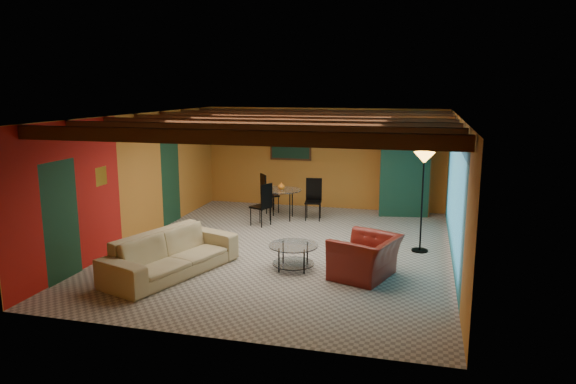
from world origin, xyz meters
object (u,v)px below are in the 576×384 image
(sofa, at_px, (172,253))
(vase, at_px, (281,174))
(floor_lamp, at_px, (422,202))
(dining_table, at_px, (281,199))
(armoire, at_px, (405,174))
(potted_plant, at_px, (407,125))
(armchair, at_px, (365,257))
(coffee_table, at_px, (293,257))

(sofa, xyz_separation_m, vase, (0.83, 4.32, 0.76))
(floor_lamp, bearing_deg, dining_table, 151.03)
(armoire, bearing_deg, sofa, -133.93)
(dining_table, xyz_separation_m, potted_plant, (2.95, 1.27, 1.79))
(armchair, bearing_deg, dining_table, -126.49)
(armchair, bearing_deg, floor_lamp, 172.13)
(armchair, relative_size, vase, 6.04)
(armoire, bearing_deg, potted_plant, 0.00)
(sofa, xyz_separation_m, potted_plant, (3.78, 5.58, 1.94))
(dining_table, distance_m, armoire, 3.25)
(armoire, xyz_separation_m, vase, (-2.95, -1.27, 0.08))
(floor_lamp, height_order, vase, floor_lamp)
(sofa, xyz_separation_m, floor_lamp, (4.23, 2.44, 0.64))
(armoire, distance_m, vase, 3.21)
(coffee_table, bearing_deg, sofa, -158.88)
(coffee_table, bearing_deg, armoire, 69.86)
(sofa, bearing_deg, dining_table, 8.07)
(floor_lamp, bearing_deg, armchair, -117.03)
(sofa, distance_m, potted_plant, 7.02)
(vase, bearing_deg, armoire, 23.21)
(coffee_table, relative_size, potted_plant, 2.04)
(coffee_table, xyz_separation_m, potted_plant, (1.76, 4.81, 2.08))
(armchair, relative_size, floor_lamp, 0.56)
(dining_table, bearing_deg, armoire, 23.21)
(dining_table, xyz_separation_m, vase, (0.00, 0.00, 0.61))
(floor_lamp, distance_m, vase, 3.89)
(sofa, distance_m, dining_table, 4.40)
(sofa, distance_m, floor_lamp, 4.92)
(dining_table, bearing_deg, vase, 0.00)
(floor_lamp, bearing_deg, vase, 151.03)
(armoire, height_order, floor_lamp, armoire)
(armoire, bearing_deg, coffee_table, -119.98)
(armchair, distance_m, dining_table, 4.43)
(coffee_table, distance_m, dining_table, 3.75)
(vase, bearing_deg, armchair, -55.65)
(armoire, bearing_deg, vase, -166.63)
(armoire, xyz_separation_m, floor_lamp, (0.45, -3.15, -0.04))
(sofa, relative_size, armchair, 2.26)
(coffee_table, relative_size, vase, 4.84)
(sofa, height_order, dining_table, dining_table)
(coffee_table, bearing_deg, potted_plant, 69.86)
(potted_plant, height_order, vase, potted_plant)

